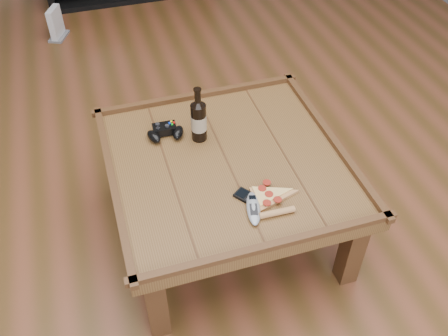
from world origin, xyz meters
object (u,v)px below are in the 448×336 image
object	(u,v)px
pizza_slice	(270,198)
smartphone	(248,197)
game_controller	(165,132)
game_console	(56,24)
coffee_table	(227,171)
beer_bottle	(199,119)
remote_control	(253,208)

from	to	relation	value
pizza_slice	smartphone	bearing A→B (deg)	159.33
game_controller	game_console	distance (m)	1.99
coffee_table	game_console	size ratio (longest dim) A/B	4.43
beer_bottle	game_console	distance (m)	2.10
coffee_table	pizza_slice	xyz separation A→B (m)	(0.09, -0.26, 0.07)
game_console	pizza_slice	bearing A→B (deg)	-48.23
smartphone	remote_control	distance (m)	0.07
beer_bottle	smartphone	xyz separation A→B (m)	(0.09, -0.41, -0.10)
game_controller	smartphone	distance (m)	0.52
remote_control	game_console	size ratio (longest dim) A/B	0.77
beer_bottle	game_controller	xyz separation A→B (m)	(-0.14, 0.06, -0.08)
game_controller	game_console	size ratio (longest dim) A/B	0.80
pizza_slice	game_console	size ratio (longest dim) A/B	1.11
coffee_table	game_controller	xyz separation A→B (m)	(-0.21, 0.24, 0.08)
coffee_table	game_controller	distance (m)	0.33
smartphone	game_console	distance (m)	2.50
remote_control	game_console	bearing A→B (deg)	120.06
smartphone	game_console	xyz separation A→B (m)	(-0.67, 2.38, -0.35)
smartphone	remote_control	world-z (taller)	remote_control
beer_bottle	remote_control	bearing A→B (deg)	-79.90
coffee_table	pizza_slice	distance (m)	0.29
coffee_table	smartphone	distance (m)	0.24
pizza_slice	game_console	distance (m)	2.55
beer_bottle	pizza_slice	xyz separation A→B (m)	(0.17, -0.44, -0.10)
game_controller	remote_control	xyz separation A→B (m)	(0.23, -0.54, -0.01)
coffee_table	game_console	world-z (taller)	coffee_table
coffee_table	pizza_slice	world-z (taller)	pizza_slice
coffee_table	game_controller	size ratio (longest dim) A/B	5.55
pizza_slice	remote_control	world-z (taller)	pizza_slice
beer_bottle	remote_control	size ratio (longest dim) A/B	1.48
smartphone	game_console	size ratio (longest dim) A/B	0.50
coffee_table	remote_control	bearing A→B (deg)	-87.74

